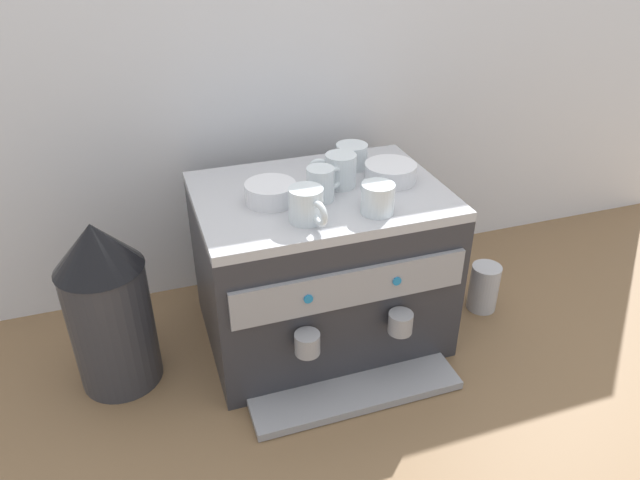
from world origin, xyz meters
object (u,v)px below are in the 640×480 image
at_px(espresso_machine, 321,266).
at_px(ceramic_cup_1, 377,198).
at_px(ceramic_cup_2, 351,155).
at_px(ceramic_cup_3, 339,170).
at_px(ceramic_cup_0, 307,205).
at_px(ceramic_cup_4, 322,184).
at_px(ceramic_bowl_0, 271,193).
at_px(milk_pitcher, 484,287).
at_px(coffee_grinder, 108,305).
at_px(ceramic_bowl_1, 390,172).

bearing_deg(espresso_machine, ceramic_cup_1, -57.69).
xyz_separation_m(ceramic_cup_2, ceramic_cup_3, (-0.07, -0.09, 0.01)).
bearing_deg(ceramic_cup_0, ceramic_cup_4, 54.69).
distance_m(espresso_machine, ceramic_cup_4, 0.25).
relative_size(espresso_machine, ceramic_cup_0, 5.15).
bearing_deg(ceramic_cup_1, ceramic_cup_4, 134.00).
height_order(espresso_machine, ceramic_cup_3, ceramic_cup_3).
relative_size(ceramic_bowl_0, milk_pitcher, 0.85).
xyz_separation_m(ceramic_cup_0, ceramic_cup_2, (0.19, 0.24, -0.01)).
height_order(ceramic_bowl_0, coffee_grinder, ceramic_bowl_0).
bearing_deg(ceramic_cup_1, ceramic_cup_0, 177.23).
relative_size(ceramic_bowl_0, ceramic_bowl_1, 0.93).
distance_m(ceramic_bowl_1, milk_pitcher, 0.46).
xyz_separation_m(ceramic_cup_2, coffee_grinder, (-0.63, -0.13, -0.23)).
bearing_deg(milk_pitcher, ceramic_bowl_0, 176.03).
xyz_separation_m(ceramic_cup_3, coffee_grinder, (-0.56, -0.03, -0.24)).
bearing_deg(milk_pitcher, ceramic_cup_0, -172.20).
xyz_separation_m(ceramic_cup_1, ceramic_bowl_1, (0.10, 0.14, -0.01)).
xyz_separation_m(ceramic_cup_1, ceramic_cup_2, (0.04, 0.25, -0.00)).
relative_size(ceramic_cup_0, ceramic_bowl_1, 0.90).
bearing_deg(ceramic_cup_2, ceramic_cup_3, -125.81).
bearing_deg(ceramic_cup_4, espresso_machine, 75.12).
xyz_separation_m(ceramic_cup_2, ceramic_bowl_1, (0.06, -0.11, -0.01)).
height_order(ceramic_cup_1, ceramic_bowl_1, ceramic_cup_1).
relative_size(ceramic_bowl_1, milk_pitcher, 0.92).
bearing_deg(ceramic_cup_2, ceramic_cup_4, -130.79).
height_order(ceramic_cup_0, ceramic_bowl_1, ceramic_cup_0).
height_order(ceramic_cup_2, milk_pitcher, ceramic_cup_2).
bearing_deg(milk_pitcher, ceramic_bowl_1, 168.04).
bearing_deg(ceramic_bowl_0, ceramic_cup_0, -66.21).
bearing_deg(coffee_grinder, ceramic_bowl_0, 0.37).
height_order(ceramic_cup_2, ceramic_bowl_1, ceramic_cup_2).
height_order(ceramic_cup_1, milk_pitcher, ceramic_cup_1).
height_order(ceramic_cup_3, ceramic_bowl_0, ceramic_cup_3).
bearing_deg(ceramic_bowl_1, milk_pitcher, -11.96).
distance_m(ceramic_cup_0, ceramic_cup_1, 0.16).
relative_size(ceramic_cup_2, ceramic_cup_4, 1.16).
relative_size(espresso_machine, ceramic_cup_2, 5.10).
xyz_separation_m(ceramic_cup_4, ceramic_bowl_0, (-0.11, 0.02, -0.02)).
relative_size(ceramic_cup_4, ceramic_bowl_1, 0.79).
height_order(ceramic_cup_1, ceramic_cup_4, ceramic_cup_4).
distance_m(ceramic_cup_3, ceramic_bowl_0, 0.18).
distance_m(ceramic_cup_0, ceramic_cup_3, 0.19).
relative_size(ceramic_cup_2, coffee_grinder, 0.27).
relative_size(ceramic_cup_0, milk_pitcher, 0.83).
distance_m(espresso_machine, ceramic_bowl_0, 0.26).
bearing_deg(ceramic_cup_2, ceramic_bowl_1, -60.69).
distance_m(ceramic_cup_2, ceramic_bowl_1, 0.12).
relative_size(ceramic_cup_1, coffee_grinder, 0.26).
xyz_separation_m(ceramic_cup_0, ceramic_bowl_0, (-0.05, 0.11, -0.02)).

